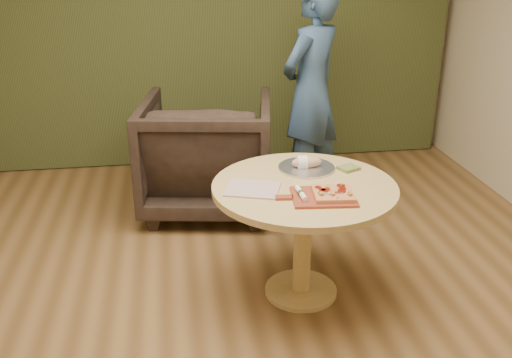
{
  "coord_description": "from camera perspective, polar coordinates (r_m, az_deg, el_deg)",
  "views": [
    {
      "loc": [
        -0.33,
        -2.62,
        2.08
      ],
      "look_at": [
        0.11,
        0.25,
        0.86
      ],
      "focal_mm": 40.0,
      "sensor_mm": 36.0,
      "label": 1
    }
  ],
  "objects": [
    {
      "name": "armchair",
      "position": [
        4.64,
        -4.92,
        3.04
      ],
      "size": [
        1.16,
        1.1,
        1.04
      ],
      "primitive_type": "imported",
      "rotation": [
        0.0,
        0.0,
        2.98
      ],
      "color": "black",
      "rests_on": "ground"
    },
    {
      "name": "curtain",
      "position": [
        5.57,
        -5.39,
        15.63
      ],
      "size": [
        4.8,
        0.14,
        2.78
      ],
      "primitive_type": "cube",
      "color": "#333B1B",
      "rests_on": "ground"
    },
    {
      "name": "person_standing",
      "position": [
        4.91,
        5.51,
        8.75
      ],
      "size": [
        0.78,
        0.76,
        1.8
      ],
      "primitive_type": "imported",
      "rotation": [
        0.0,
        0.0,
        3.86
      ],
      "color": "#35557B",
      "rests_on": "ground"
    },
    {
      "name": "green_packet",
      "position": [
        3.62,
        9.23,
        1.09
      ],
      "size": [
        0.15,
        0.14,
        0.02
      ],
      "primitive_type": "cube",
      "rotation": [
        0.0,
        0.0,
        0.44
      ],
      "color": "#55662E",
      "rests_on": "pedestal_table"
    },
    {
      "name": "pedestal_table",
      "position": [
        3.43,
        4.8,
        -2.72
      ],
      "size": [
        1.1,
        1.1,
        0.75
      ],
      "rotation": [
        0.0,
        0.0,
        -0.13
      ],
      "color": "#D7B86E",
      "rests_on": "ground"
    },
    {
      "name": "cutlery_roll",
      "position": [
        3.18,
        4.53,
        -1.43
      ],
      "size": [
        0.04,
        0.2,
        0.03
      ],
      "rotation": [
        0.0,
        0.0,
        0.05
      ],
      "color": "white",
      "rests_on": "pizza_paddle"
    },
    {
      "name": "newspaper",
      "position": [
        3.29,
        -0.32,
        -1.0
      ],
      "size": [
        0.36,
        0.33,
        0.01
      ],
      "primitive_type": "cube",
      "rotation": [
        0.0,
        0.0,
        -0.32
      ],
      "color": "white",
      "rests_on": "pedestal_table"
    },
    {
      "name": "serving_tray",
      "position": [
        3.6,
        5.07,
        1.14
      ],
      "size": [
        0.36,
        0.36,
        0.02
      ],
      "color": "silver",
      "rests_on": "pedestal_table"
    },
    {
      "name": "room_shell",
      "position": [
        2.73,
        -1.46,
        8.33
      ],
      "size": [
        5.04,
        6.04,
        2.84
      ],
      "color": "brown",
      "rests_on": "ground"
    },
    {
      "name": "flatbread_pizza",
      "position": [
        3.21,
        7.74,
        -1.44
      ],
      "size": [
        0.24,
        0.24,
        0.04
      ],
      "rotation": [
        0.0,
        0.0,
        -0.1
      ],
      "color": "tan",
      "rests_on": "pizza_paddle"
    },
    {
      "name": "bread_roll",
      "position": [
        3.59,
        4.95,
        1.67
      ],
      "size": [
        0.19,
        0.09,
        0.09
      ],
      "color": "tan",
      "rests_on": "serving_tray"
    },
    {
      "name": "pizza_paddle",
      "position": [
        3.2,
        6.56,
        -1.78
      ],
      "size": [
        0.46,
        0.31,
        0.01
      ],
      "rotation": [
        0.0,
        0.0,
        -0.1
      ],
      "color": "#953D26",
      "rests_on": "pedestal_table"
    }
  ]
}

